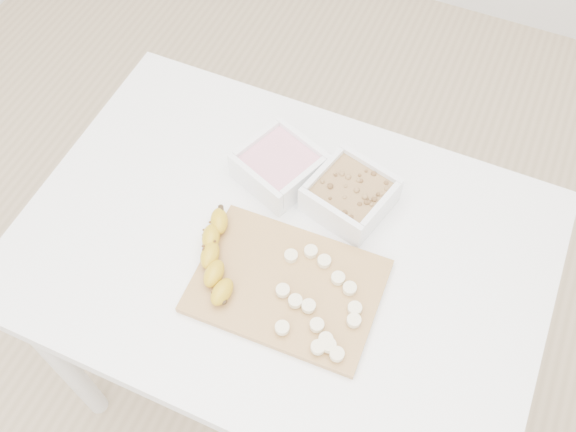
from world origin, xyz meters
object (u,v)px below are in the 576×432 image
at_px(bowl_yogurt, 279,166).
at_px(banana, 217,258).
at_px(bowl_granola, 350,195).
at_px(cutting_board, 287,286).
at_px(table, 282,269).

xyz_separation_m(bowl_yogurt, banana, (-0.02, -0.24, -0.00)).
relative_size(bowl_yogurt, bowl_granola, 1.05).
distance_m(bowl_granola, cutting_board, 0.22).
distance_m(bowl_yogurt, bowl_granola, 0.15).
xyz_separation_m(bowl_granola, banana, (-0.17, -0.23, -0.00)).
relative_size(bowl_granola, cutting_board, 0.53).
bearing_deg(bowl_granola, bowl_yogurt, 176.67).
bearing_deg(bowl_yogurt, table, -64.43).
bearing_deg(table, bowl_granola, 58.64).
relative_size(bowl_yogurt, banana, 0.96).
xyz_separation_m(table, bowl_yogurt, (-0.07, 0.15, 0.13)).
xyz_separation_m(bowl_yogurt, bowl_granola, (0.15, -0.01, 0.00)).
xyz_separation_m(bowl_yogurt, cutting_board, (0.12, -0.22, -0.03)).
height_order(bowl_granola, banana, bowl_granola).
distance_m(cutting_board, banana, 0.14).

